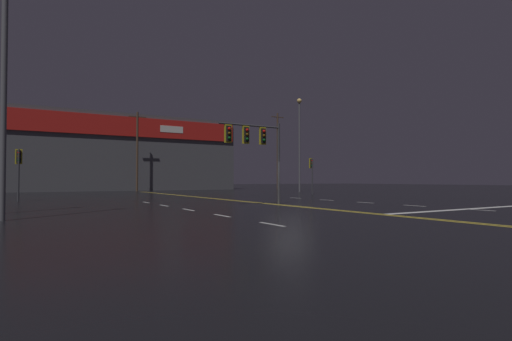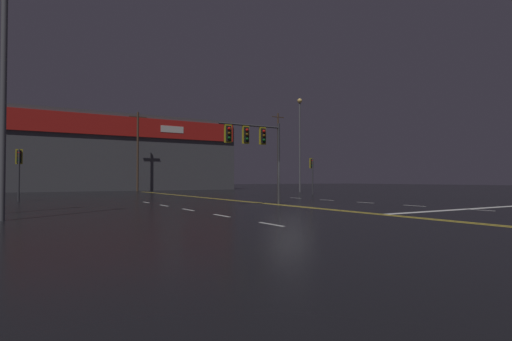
% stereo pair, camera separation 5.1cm
% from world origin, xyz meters
% --- Properties ---
extents(ground_plane, '(200.00, 200.00, 0.00)m').
position_xyz_m(ground_plane, '(0.00, 0.00, 0.00)').
color(ground_plane, black).
extents(road_markings, '(17.33, 60.00, 0.01)m').
position_xyz_m(road_markings, '(1.27, -1.42, 0.00)').
color(road_markings, gold).
rests_on(road_markings, ground).
extents(traffic_signal_median, '(3.93, 0.36, 4.70)m').
position_xyz_m(traffic_signal_median, '(-1.47, 1.35, 3.64)').
color(traffic_signal_median, '#38383D').
rests_on(traffic_signal_median, ground).
extents(traffic_signal_corner_northwest, '(0.42, 0.36, 3.45)m').
position_xyz_m(traffic_signal_corner_northwest, '(-12.71, 12.69, 2.53)').
color(traffic_signal_corner_northwest, '#38383D').
rests_on(traffic_signal_corner_northwest, ground).
extents(traffic_signal_corner_northeast, '(0.42, 0.36, 3.55)m').
position_xyz_m(traffic_signal_corner_northeast, '(11.96, 12.82, 2.61)').
color(traffic_signal_corner_northeast, '#38383D').
rests_on(traffic_signal_corner_northeast, ground).
extents(streetlight_near_left, '(0.56, 0.56, 10.87)m').
position_xyz_m(streetlight_near_left, '(-13.23, -1.53, 6.81)').
color(streetlight_near_left, '#59595E').
rests_on(streetlight_near_left, ground).
extents(streetlight_near_right, '(0.56, 0.56, 10.96)m').
position_xyz_m(streetlight_near_right, '(15.48, 19.41, 6.85)').
color(streetlight_near_right, '#59595E').
rests_on(streetlight_near_right, ground).
extents(building_backdrop, '(29.56, 10.23, 10.05)m').
position_xyz_m(building_backdrop, '(0.00, 39.51, 5.04)').
color(building_backdrop, '#4C4C51').
rests_on(building_backdrop, ground).
extents(utility_pole_row, '(45.71, 0.26, 11.65)m').
position_xyz_m(utility_pole_row, '(1.44, 32.68, 5.38)').
color(utility_pole_row, '#4C3828').
rests_on(utility_pole_row, ground).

